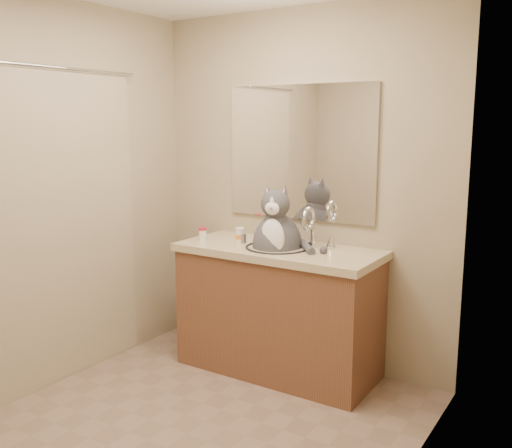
{
  "coord_description": "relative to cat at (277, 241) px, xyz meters",
  "views": [
    {
      "loc": [
        1.83,
        -2.17,
        1.65
      ],
      "look_at": [
        0.03,
        0.65,
        1.05
      ],
      "focal_mm": 40.0,
      "sensor_mm": 36.0,
      "label": 1
    }
  ],
  "objects": [
    {
      "name": "vanity",
      "position": [
        0.01,
        0.0,
        -0.45
      ],
      "size": [
        1.34,
        0.59,
        1.12
      ],
      "color": "brown",
      "rests_on": "ground"
    },
    {
      "name": "pill_bottle_redcap",
      "position": [
        -0.54,
        -0.09,
        0.0
      ],
      "size": [
        0.05,
        0.05,
        0.09
      ],
      "rotation": [
        0.0,
        0.0,
        -0.03
      ],
      "color": "white",
      "rests_on": "vanity"
    },
    {
      "name": "cat",
      "position": [
        0.0,
        0.0,
        0.0
      ],
      "size": [
        0.52,
        0.42,
        0.63
      ],
      "rotation": [
        0.0,
        0.0,
        0.26
      ],
      "color": "#45454A",
      "rests_on": "vanity"
    },
    {
      "name": "grey_canister",
      "position": [
        -0.25,
        -0.02,
        -0.01
      ],
      "size": [
        0.05,
        0.05,
        0.06
      ],
      "rotation": [
        0.0,
        0.0,
        -0.24
      ],
      "color": "gray",
      "rests_on": "vanity"
    },
    {
      "name": "shower_curtain",
      "position": [
        -1.04,
        -0.86,
        0.14
      ],
      "size": [
        0.02,
        1.3,
        1.93
      ],
      "color": "#BAAF8C",
      "rests_on": "ground"
    },
    {
      "name": "room",
      "position": [
        0.01,
        -0.96,
        0.31
      ],
      "size": [
        2.22,
        2.52,
        2.42
      ],
      "color": "gray",
      "rests_on": "ground"
    },
    {
      "name": "pill_bottle_orange",
      "position": [
        -0.28,
        -0.01,
        0.01
      ],
      "size": [
        0.07,
        0.07,
        0.1
      ],
      "rotation": [
        0.0,
        0.0,
        0.11
      ],
      "color": "white",
      "rests_on": "vanity"
    },
    {
      "name": "mirror",
      "position": [
        0.01,
        0.27,
        0.56
      ],
      "size": [
        1.1,
        0.02,
        0.9
      ],
      "primitive_type": "cube",
      "color": "white",
      "rests_on": "room"
    }
  ]
}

